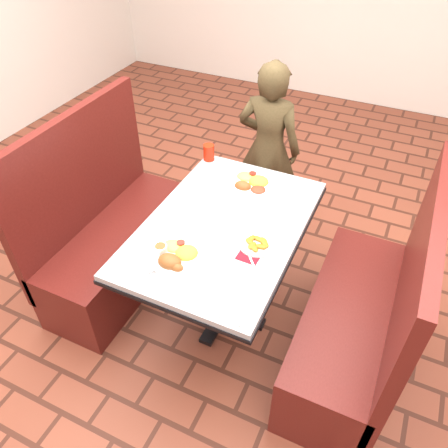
% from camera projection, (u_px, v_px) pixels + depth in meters
% --- Properties ---
extents(dining_table, '(0.81, 1.21, 0.75)m').
position_uv_depth(dining_table, '(224.00, 237.00, 2.40)').
color(dining_table, '#AAADAF').
rests_on(dining_table, ground).
extents(booth_bench_left, '(0.47, 1.20, 1.17)m').
position_uv_depth(booth_bench_left, '(114.00, 239.00, 2.87)').
color(booth_bench_left, '#5B1914').
rests_on(booth_bench_left, ground).
extents(booth_bench_right, '(0.47, 1.20, 1.17)m').
position_uv_depth(booth_bench_right, '(358.00, 323.00, 2.36)').
color(booth_bench_right, '#5B1914').
rests_on(booth_bench_right, ground).
extents(diner_person, '(0.47, 0.31, 1.28)m').
position_uv_depth(diner_person, '(268.00, 149.00, 3.14)').
color(diner_person, brown).
rests_on(diner_person, ground).
extents(near_dinner_plate, '(0.28, 0.28, 0.09)m').
position_uv_depth(near_dinner_plate, '(176.00, 254.00, 2.12)').
color(near_dinner_plate, white).
rests_on(near_dinner_plate, dining_table).
extents(far_dinner_plate, '(0.30, 0.30, 0.08)m').
position_uv_depth(far_dinner_plate, '(252.00, 182.00, 2.59)').
color(far_dinner_plate, white).
rests_on(far_dinner_plate, dining_table).
extents(plantain_plate, '(0.19, 0.19, 0.03)m').
position_uv_depth(plantain_plate, '(257.00, 244.00, 2.21)').
color(plantain_plate, white).
rests_on(plantain_plate, dining_table).
extents(maroon_napkin, '(0.11, 0.11, 0.00)m').
position_uv_depth(maroon_napkin, '(249.00, 255.00, 2.16)').
color(maroon_napkin, maroon).
rests_on(maroon_napkin, dining_table).
extents(spoon_utensil, '(0.09, 0.10, 0.00)m').
position_uv_depth(spoon_utensil, '(251.00, 260.00, 2.13)').
color(spoon_utensil, silver).
rests_on(spoon_utensil, dining_table).
extents(red_tumbler, '(0.07, 0.07, 0.11)m').
position_uv_depth(red_tumbler, '(209.00, 152.00, 2.80)').
color(red_tumbler, red).
rests_on(red_tumbler, dining_table).
extents(paper_napkin, '(0.21, 0.16, 0.01)m').
position_uv_depth(paper_napkin, '(231.00, 307.00, 1.91)').
color(paper_napkin, white).
rests_on(paper_napkin, dining_table).
extents(knife_utensil, '(0.06, 0.17, 0.00)m').
position_uv_depth(knife_utensil, '(185.00, 262.00, 2.11)').
color(knife_utensil, silver).
rests_on(knife_utensil, dining_table).
extents(fork_utensil, '(0.08, 0.13, 0.00)m').
position_uv_depth(fork_utensil, '(160.00, 267.00, 2.09)').
color(fork_utensil, silver).
rests_on(fork_utensil, dining_table).
extents(lettuce_shreds, '(0.28, 0.32, 0.00)m').
position_uv_depth(lettuce_shreds, '(235.00, 219.00, 2.37)').
color(lettuce_shreds, '#8AC74F').
rests_on(lettuce_shreds, dining_table).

